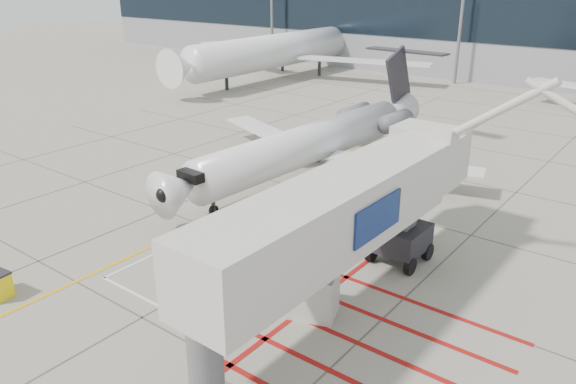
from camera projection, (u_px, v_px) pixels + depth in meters
The scene contains 9 objects.
ground_plane at pixel (210, 279), 26.30m from camera, with size 260.00×260.00×0.00m, color gray.
regional_jet at pixel (289, 129), 36.64m from camera, with size 23.08×29.10×7.63m, color silver, non-canonical shape.
jet_bridge at pixel (330, 230), 21.95m from camera, with size 9.46×19.98×7.99m, color silver, non-canonical shape.
pushback_tug at pixel (234, 264), 25.96m from camera, with size 2.72×1.70×1.59m, color maroon, non-canonical shape.
baggage_cart at pixel (270, 228), 29.96m from camera, with size 2.10×1.33×1.33m, color #5E5E64, non-canonical shape.
ground_power_unit at pixel (305, 291), 23.35m from camera, with size 2.62×1.53×2.08m, color beige, non-canonical shape.
cone_nose at pixel (194, 228), 30.87m from camera, with size 0.37×0.37×0.52m, color orange.
cone_side at pixel (337, 246), 28.89m from camera, with size 0.35×0.35×0.48m, color orange.
bg_aircraft_b at pixel (291, 27), 74.95m from camera, with size 38.57×42.85×12.86m, color silver, non-canonical shape.
Camera 1 is at (16.89, -15.98, 13.47)m, focal length 35.00 mm.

